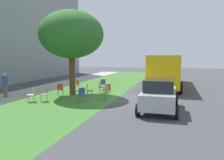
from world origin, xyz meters
TOP-DOWN VIEW (x-y plane):
  - ground at (0.00, 0.00)m, footprint 80.00×80.00m
  - grass_verge at (0.00, 3.20)m, footprint 48.00×6.00m
  - sidewalk_strip at (0.00, 7.60)m, footprint 48.00×2.80m
  - street_tree at (0.62, 3.74)m, footprint 4.63×4.63m
  - chair_0 at (2.00, 2.00)m, footprint 0.48×0.49m
  - chair_1 at (-0.00, 2.21)m, footprint 0.52×0.52m
  - chair_2 at (2.29, 4.19)m, footprint 0.59×0.58m
  - chair_3 at (-0.22, 4.28)m, footprint 0.54×0.53m
  - chair_4 at (3.52, 2.33)m, footprint 0.54×0.54m
  - chair_5 at (-2.13, 4.27)m, footprint 0.59×0.59m
  - chair_6 at (-1.68, 1.95)m, footprint 0.59×0.58m
  - chair_7 at (0.54, 1.02)m, footprint 0.57×0.58m
  - chair_8 at (-2.48, 4.98)m, footprint 0.56×0.56m
  - chair_9 at (-0.61, 0.79)m, footprint 0.53×0.53m
  - parked_car at (-2.56, -2.73)m, footprint 3.70×1.92m
  - school_bus at (7.12, -2.65)m, footprint 10.40×2.80m
  - pedestrian_0 at (-1.68, 7.67)m, footprint 0.22×0.37m
  - pedestrian_1 at (6.87, 6.68)m, footprint 0.40×0.38m

SIDE VIEW (x-z plane):
  - ground at x=0.00m, z-range 0.00..0.00m
  - grass_verge at x=0.00m, z-range 0.00..0.01m
  - sidewalk_strip at x=0.00m, z-range 0.00..0.01m
  - chair_0 at x=2.00m, z-range 0.08..0.96m
  - chair_1 at x=0.00m, z-range 0.08..0.96m
  - chair_2 at x=2.29m, z-range 0.08..0.96m
  - chair_3 at x=-0.22m, z-range 0.08..0.96m
  - chair_4 at x=3.52m, z-range 0.08..0.96m
  - chair_5 at x=-2.13m, z-range 0.08..0.96m
  - chair_6 at x=-1.68m, z-range 0.08..0.96m
  - chair_7 at x=0.54m, z-range 0.08..0.96m
  - chair_8 at x=-2.48m, z-range 0.08..0.96m
  - chair_9 at x=-0.61m, z-range 0.08..0.96m
  - parked_car at x=-2.56m, z-range 0.01..1.66m
  - pedestrian_0 at x=-1.68m, z-range 0.08..1.77m
  - pedestrian_1 at x=6.87m, z-range 0.08..1.77m
  - school_bus at x=7.12m, z-range 0.32..3.20m
  - street_tree at x=0.62m, z-range 1.31..7.39m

